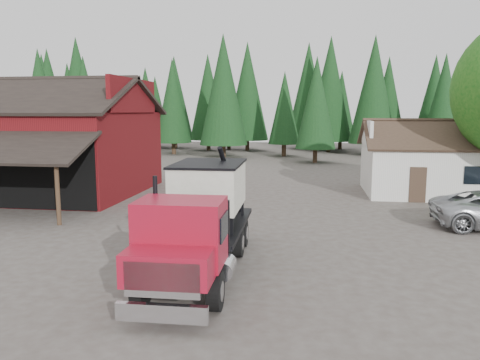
# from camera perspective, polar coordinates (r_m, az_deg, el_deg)

# --- Properties ---
(ground) EXTENTS (120.00, 120.00, 0.00)m
(ground) POSITION_cam_1_polar(r_m,az_deg,el_deg) (18.57, -9.12, -7.58)
(ground) COLOR #483F38
(ground) RESTS_ON ground
(red_barn) EXTENTS (12.80, 13.63, 7.18)m
(red_barn) POSITION_cam_1_polar(r_m,az_deg,el_deg) (31.64, -22.96, 3.40)
(red_barn) COLOR #611014
(red_barn) RESTS_ON ground
(farmhouse) EXTENTS (8.60, 6.42, 4.65)m
(farmhouse) POSITION_cam_1_polar(r_m,az_deg,el_deg) (31.09, 22.45, 1.46)
(farmhouse) COLOR silver
(farmhouse) RESTS_ON ground
(conifer_backdrop) EXTENTS (76.00, 16.00, 16.00)m
(conifer_backdrop) POSITION_cam_1_polar(r_m,az_deg,el_deg) (59.46, 3.22, 3.48)
(conifer_backdrop) COLOR black
(conifer_backdrop) RESTS_ON ground
(near_pine_a) EXTENTS (4.40, 4.40, 11.40)m
(near_pine_a) POSITION_cam_1_polar(r_m,az_deg,el_deg) (52.75, -23.18, 9.15)
(near_pine_a) COLOR #382619
(near_pine_a) RESTS_ON ground
(near_pine_b) EXTENTS (3.96, 3.96, 10.40)m
(near_pine_b) POSITION_cam_1_polar(r_m,az_deg,el_deg) (47.00, 9.28, 9.27)
(near_pine_b) COLOR #382619
(near_pine_b) RESTS_ON ground
(near_pine_d) EXTENTS (5.28, 5.28, 13.40)m
(near_pine_d) POSITION_cam_1_polar(r_m,az_deg,el_deg) (51.92, -2.04, 10.94)
(near_pine_d) COLOR #382619
(near_pine_d) RESTS_ON ground
(feed_truck) EXTENTS (2.70, 8.64, 3.88)m
(feed_truck) POSITION_cam_1_polar(r_m,az_deg,el_deg) (14.78, -4.84, -4.40)
(feed_truck) COLOR black
(feed_truck) RESTS_ON ground
(equip_box) EXTENTS (0.95, 1.24, 0.60)m
(equip_box) POSITION_cam_1_polar(r_m,az_deg,el_deg) (19.06, -10.44, -6.26)
(equip_box) COLOR maroon
(equip_box) RESTS_ON ground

